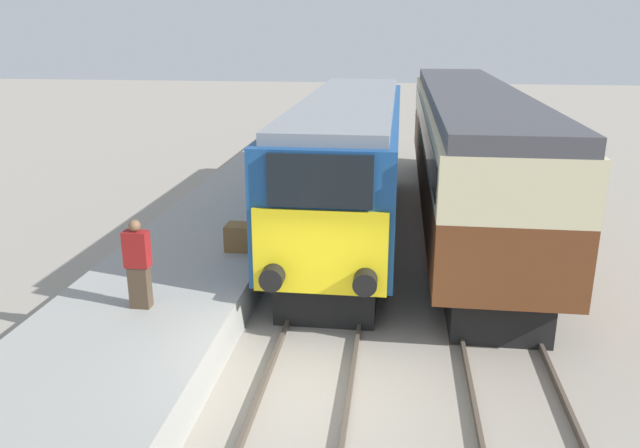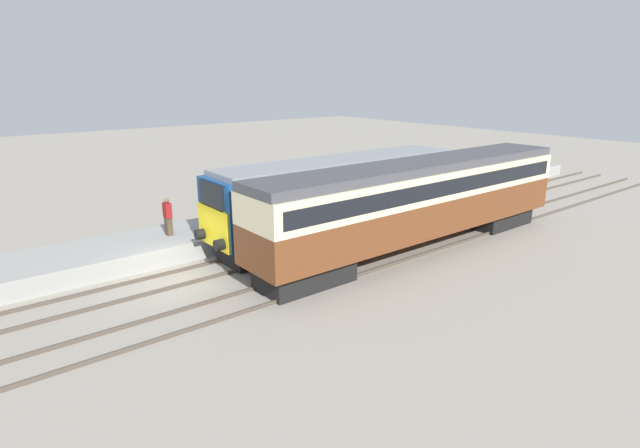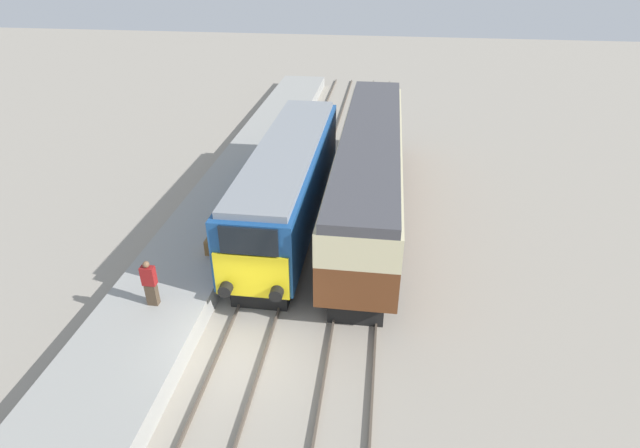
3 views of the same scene
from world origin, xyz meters
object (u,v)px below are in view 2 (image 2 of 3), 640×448
object	(u,v)px
locomotive	(339,195)
person_on_platform	(168,217)
passenger_carriage	(420,197)
luggage_crate	(246,221)

from	to	relation	value
locomotive	person_on_platform	distance (m)	7.85
locomotive	passenger_carriage	distance (m)	3.83
luggage_crate	passenger_carriage	bearing A→B (deg)	45.24
locomotive	luggage_crate	bearing A→B (deg)	-119.28
locomotive	passenger_carriage	xyz separation A→B (m)	(3.40, 1.75, 0.27)
passenger_carriage	luggage_crate	world-z (taller)	passenger_carriage
passenger_carriage	person_on_platform	distance (m)	11.12
locomotive	luggage_crate	size ratio (longest dim) A/B	19.33
luggage_crate	person_on_platform	bearing A→B (deg)	-108.10
locomotive	person_on_platform	xyz separation A→B (m)	(-3.23, -7.13, -0.54)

